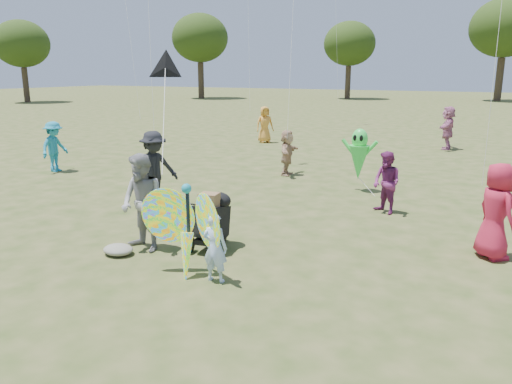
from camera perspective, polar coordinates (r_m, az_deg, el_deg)
ground at (r=8.17m, az=-3.62°, el=-9.92°), size 160.00×160.00×0.00m
child_girl at (r=7.90m, az=-4.71°, el=-6.38°), size 0.43×0.31×1.12m
adult_man at (r=9.37m, az=-12.85°, el=-1.23°), size 1.02×0.88×1.82m
grey_bag at (r=9.49m, az=-15.47°, el=-6.37°), size 0.58×0.47×0.18m
crowd_a at (r=9.74m, az=25.75°, el=-2.00°), size 0.95×1.00×1.72m
crowd_b at (r=12.55m, az=-11.58°, el=2.66°), size 1.19×1.38×1.85m
crowd_d at (r=15.97m, az=3.57°, el=4.52°), size 0.63×1.39×1.45m
crowd_e at (r=11.98m, az=14.69°, el=1.03°), size 0.90×0.86×1.46m
crowd_g at (r=23.28m, az=1.00°, el=7.72°), size 0.96×0.95×1.67m
crowd_i at (r=17.77m, az=-22.04°, el=4.82°), size 0.73×1.13×1.66m
crowd_j at (r=22.75m, az=21.06°, el=6.86°), size 0.60×1.71×1.82m
jogging_stroller at (r=9.34m, az=-5.01°, el=-2.86°), size 0.58×1.09×1.09m
butterfly_kite at (r=8.11m, az=-7.89°, el=-4.38°), size 1.74×0.75×1.73m
delta_kite_rig at (r=11.39m, az=-10.32°, el=13.72°), size 1.87×2.42×2.28m
alien_kite at (r=14.03m, az=11.68°, el=4.00°), size 1.12×0.69×1.74m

